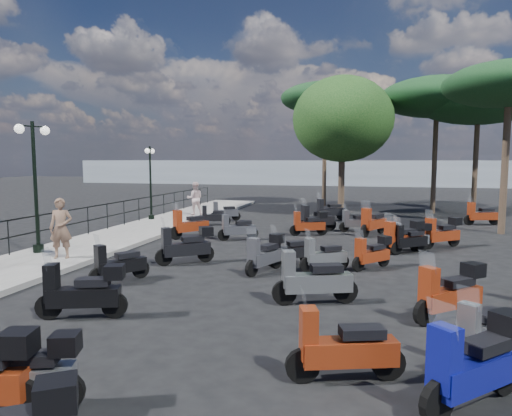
% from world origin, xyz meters
% --- Properties ---
extents(ground, '(120.00, 120.00, 0.00)m').
position_xyz_m(ground, '(0.00, 0.00, 0.00)').
color(ground, black).
rests_on(ground, ground).
extents(sidewalk, '(3.00, 30.00, 0.15)m').
position_xyz_m(sidewalk, '(-6.50, 3.00, 0.07)').
color(sidewalk, slate).
rests_on(sidewalk, ground).
extents(railing, '(0.04, 26.04, 1.10)m').
position_xyz_m(railing, '(-7.80, 2.80, 0.90)').
color(railing, black).
rests_on(railing, sidewalk).
extents(lamp_post_1, '(0.46, 1.20, 4.13)m').
position_xyz_m(lamp_post_1, '(-7.24, -1.38, 2.51)').
color(lamp_post_1, black).
rests_on(lamp_post_1, sidewalk).
extents(lamp_post_2, '(0.40, 1.05, 3.60)m').
position_xyz_m(lamp_post_2, '(-7.52, 6.95, 2.20)').
color(lamp_post_2, black).
rests_on(lamp_post_2, sidewalk).
extents(woman, '(0.77, 0.64, 1.81)m').
position_xyz_m(woman, '(-5.93, -1.96, 1.06)').
color(woman, brown).
rests_on(woman, sidewalk).
extents(pedestrian_far, '(1.05, 0.95, 1.77)m').
position_xyz_m(pedestrian_far, '(-6.07, 9.13, 1.03)').
color(pedestrian_far, beige).
rests_on(pedestrian_far, sidewalk).
extents(scooter_0, '(1.57, 0.76, 1.29)m').
position_xyz_m(scooter_0, '(-1.12, -9.15, 0.49)').
color(scooter_0, black).
rests_on(scooter_0, ground).
extents(scooter_1, '(1.01, 1.39, 1.28)m').
position_xyz_m(scooter_1, '(-3.13, -3.49, 0.45)').
color(scooter_1, black).
rests_on(scooter_1, ground).
extents(scooter_2, '(1.51, 1.26, 1.43)m').
position_xyz_m(scooter_2, '(-2.27, -1.17, 0.54)').
color(scooter_2, black).
rests_on(scooter_2, ground).
extents(scooter_3, '(1.20, 1.53, 1.46)m').
position_xyz_m(scooter_3, '(-3.91, 3.10, 0.51)').
color(scooter_3, black).
rests_on(scooter_3, ground).
extents(scooter_4, '(1.47, 0.68, 1.20)m').
position_xyz_m(scooter_4, '(-4.14, 6.65, 0.42)').
color(scooter_4, black).
rests_on(scooter_4, ground).
extents(scooter_5, '(1.44, 0.90, 1.26)m').
position_xyz_m(scooter_5, '(-4.13, 8.26, 0.44)').
color(scooter_5, black).
rests_on(scooter_5, ground).
extents(scooter_7, '(1.70, 0.82, 1.40)m').
position_xyz_m(scooter_7, '(-2.37, -6.06, 0.53)').
color(scooter_7, black).
rests_on(scooter_7, ground).
extents(scooter_8, '(0.84, 1.56, 1.31)m').
position_xyz_m(scooter_8, '(0.25, -1.61, 0.49)').
color(scooter_8, black).
rests_on(scooter_8, ground).
extents(scooter_9, '(1.42, 0.97, 1.29)m').
position_xyz_m(scooter_9, '(-1.92, 3.04, 0.45)').
color(scooter_9, black).
rests_on(scooter_9, ground).
extents(scooter_10, '(1.49, 0.87, 1.27)m').
position_xyz_m(scooter_10, '(0.63, 4.80, 0.48)').
color(scooter_10, black).
rests_on(scooter_10, ground).
extents(scooter_11, '(1.58, 1.17, 1.48)m').
position_xyz_m(scooter_11, '(0.78, 5.97, 0.51)').
color(scooter_11, black).
rests_on(scooter_11, ground).
extents(scooter_13, '(1.65, 0.77, 1.36)m').
position_xyz_m(scooter_13, '(2.70, -7.40, 0.47)').
color(scooter_13, black).
rests_on(scooter_13, ground).
extents(scooter_14, '(1.09, 1.21, 1.18)m').
position_xyz_m(scooter_14, '(3.11, -0.48, 0.45)').
color(scooter_14, black).
rests_on(scooter_14, ground).
extents(scooter_15, '(1.28, 1.03, 1.23)m').
position_xyz_m(scooter_15, '(0.75, -0.63, 0.43)').
color(scooter_15, black).
rests_on(scooter_15, ground).
extents(scooter_16, '(1.06, 1.69, 1.49)m').
position_xyz_m(scooter_16, '(3.15, 5.47, 0.52)').
color(scooter_16, black).
rests_on(scooter_16, ground).
extents(scooter_17, '(1.59, 1.08, 1.44)m').
position_xyz_m(scooter_17, '(1.03, 9.67, 0.50)').
color(scooter_17, black).
rests_on(scooter_17, ground).
extents(scooter_18, '(1.02, 1.32, 1.25)m').
position_xyz_m(scooter_18, '(4.74, -6.16, 0.43)').
color(scooter_18, black).
rests_on(scooter_18, ground).
extents(scooter_19, '(1.80, 0.89, 1.49)m').
position_xyz_m(scooter_19, '(1.87, -4.06, 0.52)').
color(scooter_19, black).
rests_on(scooter_19, ground).
extents(scooter_20, '(1.44, 1.29, 1.41)m').
position_xyz_m(scooter_20, '(4.55, -4.41, 0.53)').
color(scooter_20, black).
rests_on(scooter_20, ground).
extents(scooter_21, '(1.31, 0.94, 1.20)m').
position_xyz_m(scooter_21, '(1.80, -1.07, 0.42)').
color(scooter_21, black).
rests_on(scooter_21, ground).
extents(scooter_22, '(1.45, 1.23, 1.38)m').
position_xyz_m(scooter_22, '(4.10, 2.09, 0.52)').
color(scooter_22, black).
rests_on(scooter_22, ground).
extents(scooter_23, '(1.39, 0.85, 1.21)m').
position_xyz_m(scooter_23, '(2.41, 6.31, 0.42)').
color(scooter_23, black).
rests_on(scooter_23, ground).
extents(scooter_24, '(1.46, 1.42, 1.48)m').
position_xyz_m(scooter_24, '(4.33, -7.69, 0.56)').
color(scooter_24, black).
rests_on(scooter_24, ground).
extents(scooter_27, '(1.28, 1.07, 1.25)m').
position_xyz_m(scooter_27, '(4.29, 2.05, 0.43)').
color(scooter_27, black).
rests_on(scooter_27, ground).
extents(scooter_28, '(1.47, 0.76, 1.22)m').
position_xyz_m(scooter_28, '(4.38, 2.63, 0.46)').
color(scooter_28, black).
rests_on(scooter_28, ground).
extents(scooter_29, '(1.69, 0.82, 1.40)m').
position_xyz_m(scooter_29, '(8.15, 9.78, 0.49)').
color(scooter_29, black).
rests_on(scooter_29, ground).
extents(scooter_30, '(1.45, 1.23, 1.38)m').
position_xyz_m(scooter_30, '(5.50, 3.36, 0.52)').
color(scooter_30, black).
rests_on(scooter_30, ground).
extents(broadleaf_tree, '(5.51, 5.51, 7.64)m').
position_xyz_m(broadleaf_tree, '(1.45, 12.06, 5.29)').
color(broadleaf_tree, '#38281E').
rests_on(broadleaf_tree, ground).
extents(pine_0, '(6.50, 6.50, 7.74)m').
position_xyz_m(pine_0, '(6.56, 14.36, 6.59)').
color(pine_0, '#38281E').
rests_on(pine_0, ground).
extents(pine_1, '(6.34, 6.34, 7.24)m').
position_xyz_m(pine_1, '(8.67, 14.08, 6.11)').
color(pine_1, '#38281E').
rests_on(pine_1, ground).
extents(pine_2, '(5.90, 5.90, 8.15)m').
position_xyz_m(pine_2, '(0.02, 17.05, 7.09)').
color(pine_2, '#38281E').
rests_on(pine_2, ground).
extents(pine_3, '(5.25, 5.25, 7.06)m').
position_xyz_m(pine_3, '(8.40, 7.24, 6.11)').
color(pine_3, '#38281E').
rests_on(pine_3, ground).
extents(distant_hills, '(70.00, 8.00, 3.00)m').
position_xyz_m(distant_hills, '(0.00, 45.00, 1.50)').
color(distant_hills, gray).
rests_on(distant_hills, ground).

